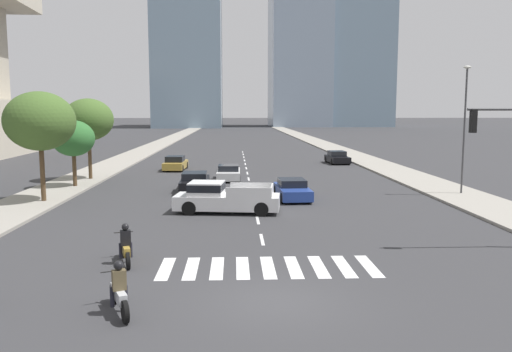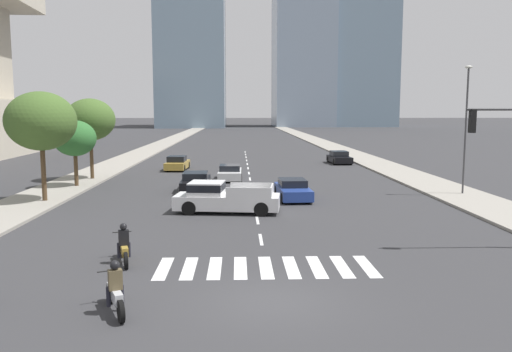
# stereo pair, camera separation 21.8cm
# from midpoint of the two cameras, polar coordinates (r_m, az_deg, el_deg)

# --- Properties ---
(ground_plane) EXTENTS (800.00, 800.00, 0.00)m
(ground_plane) POSITION_cam_midpoint_polar(r_m,az_deg,el_deg) (15.49, 2.18, -13.59)
(ground_plane) COLOR #333335
(sidewalk_east) EXTENTS (4.00, 260.00, 0.15)m
(sidewalk_east) POSITION_cam_midpoint_polar(r_m,az_deg,el_deg) (47.05, 15.92, 0.28)
(sidewalk_east) COLOR gray
(sidewalk_east) RESTS_ON ground
(sidewalk_west) EXTENTS (4.00, 260.00, 0.15)m
(sidewalk_west) POSITION_cam_midpoint_polar(r_m,az_deg,el_deg) (46.43, -17.36, 0.14)
(sidewalk_west) COLOR gray
(sidewalk_west) RESTS_ON ground
(crosswalk_near) EXTENTS (7.65, 2.67, 0.01)m
(crosswalk_near) POSITION_cam_midpoint_polar(r_m,az_deg,el_deg) (18.59, 1.44, -9.99)
(crosswalk_near) COLOR silver
(crosswalk_near) RESTS_ON ground
(lane_divider_center) EXTENTS (0.14, 50.00, 0.01)m
(lane_divider_center) POSITION_cam_midpoint_polar(r_m,az_deg,el_deg) (46.07, -0.65, 0.32)
(lane_divider_center) COLOR silver
(lane_divider_center) RESTS_ON ground
(motorcycle_trailing) EXTENTS (0.93, 2.17, 1.49)m
(motorcycle_trailing) POSITION_cam_midpoint_polar(r_m,az_deg,el_deg) (19.55, -14.01, -7.59)
(motorcycle_trailing) COLOR black
(motorcycle_trailing) RESTS_ON ground
(motorcycle_third) EXTENTS (1.10, 2.04, 1.49)m
(motorcycle_third) POSITION_cam_midpoint_polar(r_m,az_deg,el_deg) (14.97, -14.81, -12.21)
(motorcycle_third) COLOR black
(motorcycle_third) RESTS_ON ground
(pickup_truck) EXTENTS (5.84, 2.66, 1.67)m
(pickup_truck) POSITION_cam_midpoint_polar(r_m,az_deg,el_deg) (28.20, -3.53, -2.39)
(pickup_truck) COLOR silver
(pickup_truck) RESTS_ON ground
(sedan_black_0) EXTENTS (1.96, 4.71, 1.34)m
(sedan_black_0) POSITION_cam_midpoint_polar(r_m,az_deg,el_deg) (35.86, -6.46, -0.69)
(sedan_black_0) COLOR black
(sedan_black_0) RESTS_ON ground
(sedan_blue_1) EXTENTS (2.06, 4.59, 1.23)m
(sedan_blue_1) POSITION_cam_midpoint_polar(r_m,az_deg,el_deg) (32.62, 4.26, -1.52)
(sedan_blue_1) COLOR navy
(sedan_blue_1) RESTS_ON ground
(sedan_gold_2) EXTENTS (2.02, 4.31, 1.33)m
(sedan_gold_2) POSITION_cam_midpoint_polar(r_m,az_deg,el_deg) (49.00, -8.52, 1.37)
(sedan_gold_2) COLOR #B28E38
(sedan_gold_2) RESTS_ON ground
(sedan_black_3) EXTENTS (2.08, 4.31, 1.30)m
(sedan_black_3) POSITION_cam_midpoint_polar(r_m,az_deg,el_deg) (55.25, 9.25, 1.99)
(sedan_black_3) COLOR black
(sedan_black_3) RESTS_ON ground
(sedan_white_4) EXTENTS (1.89, 4.38, 1.23)m
(sedan_white_4) POSITION_cam_midpoint_polar(r_m,az_deg,el_deg) (41.46, -2.73, 0.35)
(sedan_white_4) COLOR silver
(sedan_white_4) RESTS_ON ground
(street_lamp_east) EXTENTS (0.50, 0.24, 8.20)m
(street_lamp_east) POSITION_cam_midpoint_polar(r_m,az_deg,el_deg) (36.12, 22.25, 5.63)
(street_lamp_east) COLOR #3F3F42
(street_lamp_east) RESTS_ON sidewalk_east
(street_tree_nearest) EXTENTS (4.10, 4.10, 6.49)m
(street_tree_nearest) POSITION_cam_midpoint_polar(r_m,az_deg,el_deg) (33.22, -22.38, 5.58)
(street_tree_nearest) COLOR #4C3823
(street_tree_nearest) RESTS_ON sidewalk_west
(street_tree_second) EXTENTS (3.00, 3.00, 4.69)m
(street_tree_second) POSITION_cam_midpoint_polar(r_m,az_deg,el_deg) (39.13, -19.15, 3.92)
(street_tree_second) COLOR #4C3823
(street_tree_second) RESTS_ON sidewalk_west
(street_tree_third) EXTENTS (3.88, 3.88, 6.31)m
(street_tree_third) POSITION_cam_midpoint_polar(r_m,az_deg,el_deg) (42.99, -17.63, 5.91)
(street_tree_third) COLOR #4C3823
(street_tree_third) RESTS_ON sidewalk_west
(office_tower_left_skyline) EXTENTS (22.09, 25.15, 85.59)m
(office_tower_left_skyline) POSITION_cam_midpoint_polar(r_m,az_deg,el_deg) (180.54, -7.11, 17.48)
(office_tower_left_skyline) COLOR #7A93A8
(office_tower_left_skyline) RESTS_ON ground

